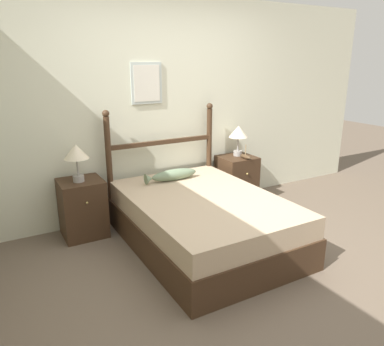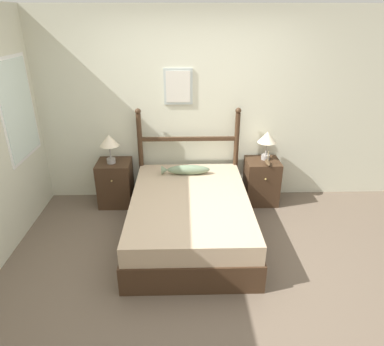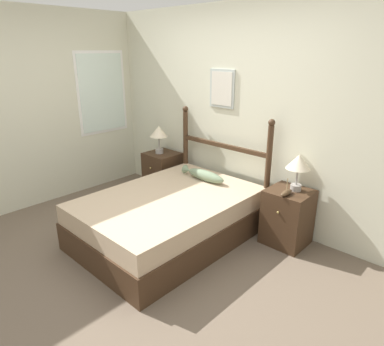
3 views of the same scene
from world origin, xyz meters
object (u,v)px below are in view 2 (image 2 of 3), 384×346
(model_boat, at_px, (268,163))
(table_lamp_left, at_px, (109,142))
(nightstand_right, at_px, (261,181))
(fish_pillow, at_px, (186,170))
(nightstand_left, at_px, (116,183))
(table_lamp_right, at_px, (267,139))
(bed, at_px, (190,217))

(model_boat, bearing_deg, table_lamp_left, 177.06)
(nightstand_right, distance_m, fish_pillow, 1.10)
(table_lamp_left, distance_m, model_boat, 2.09)
(nightstand_left, xyz_separation_m, table_lamp_right, (2.06, 0.04, 0.61))
(nightstand_left, distance_m, table_lamp_right, 2.15)
(table_lamp_left, xyz_separation_m, fish_pillow, (1.00, -0.17, -0.33))
(table_lamp_right, distance_m, model_boat, 0.32)
(bed, height_order, model_boat, model_boat)
(table_lamp_left, relative_size, table_lamp_right, 1.00)
(table_lamp_right, bearing_deg, bed, -140.52)
(bed, xyz_separation_m, table_lamp_right, (1.05, 0.86, 0.66))
(nightstand_left, height_order, nightstand_right, same)
(nightstand_left, relative_size, model_boat, 3.10)
(nightstand_right, relative_size, table_lamp_left, 1.58)
(table_lamp_left, height_order, table_lamp_right, same)
(table_lamp_right, distance_m, fish_pillow, 1.16)
(nightstand_right, relative_size, table_lamp_right, 1.58)
(table_lamp_left, xyz_separation_m, table_lamp_right, (2.08, 0.07, 0.00))
(table_lamp_left, xyz_separation_m, model_boat, (2.07, -0.11, -0.27))
(table_lamp_right, bearing_deg, nightstand_left, -178.78)
(bed, distance_m, model_boat, 1.30)
(nightstand_right, xyz_separation_m, table_lamp_left, (-2.04, -0.03, 0.61))
(nightstand_right, height_order, model_boat, model_boat)
(nightstand_right, height_order, fish_pillow, fish_pillow)
(bed, relative_size, nightstand_left, 3.14)
(fish_pillow, bearing_deg, nightstand_left, 168.63)
(nightstand_right, bearing_deg, table_lamp_left, -179.17)
(nightstand_right, xyz_separation_m, fish_pillow, (-1.05, -0.20, 0.27))
(table_lamp_right, height_order, model_boat, table_lamp_right)
(nightstand_right, relative_size, model_boat, 3.10)
(bed, bearing_deg, fish_pillow, 93.42)
(table_lamp_right, relative_size, fish_pillow, 0.63)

